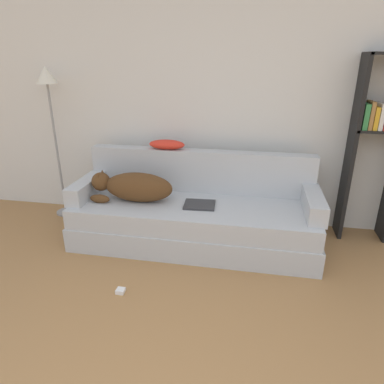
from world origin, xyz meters
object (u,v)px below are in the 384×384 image
dog (133,187)px  laptop (200,205)px  bookshelf (376,139)px  power_adapter (121,291)px  floor_lamp (49,99)px  throw_pillow (167,144)px  couch (194,223)px

dog → laptop: size_ratio=2.66×
bookshelf → power_adapter: 2.60m
floor_lamp → throw_pillow: bearing=-2.3°
dog → bookshelf: bookshelf is taller
dog → laptop: dog is taller
throw_pillow → laptop: bearing=-43.9°
dog → bookshelf: size_ratio=0.46×
dog → laptop: (0.63, -0.00, -0.13)m
power_adapter → dog: bearing=100.8°
couch → dog: size_ratio=2.88×
power_adapter → laptop: bearing=60.1°
couch → power_adapter: 0.98m
couch → bookshelf: size_ratio=1.31×
dog → throw_pillow: size_ratio=2.19×
laptop → bookshelf: bookshelf is taller
laptop → throw_pillow: size_ratio=0.82×
dog → throw_pillow: 0.55m
laptop → power_adapter: size_ratio=4.70×
floor_lamp → couch: bearing=-13.8°
couch → bookshelf: bookshelf is taller
throw_pillow → power_adapter: size_ratio=5.71×
couch → bookshelf: 1.84m
laptop → bookshelf: bearing=13.9°
laptop → floor_lamp: floor_lamp is taller
bookshelf → laptop: bearing=-162.3°
couch → power_adapter: bearing=-115.5°
couch → throw_pillow: 0.83m
throw_pillow → couch: bearing=-45.2°
throw_pillow → bookshelf: size_ratio=0.21×
laptop → power_adapter: 1.03m
couch → dog: bearing=-175.7°
dog → throw_pillow: bearing=58.6°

